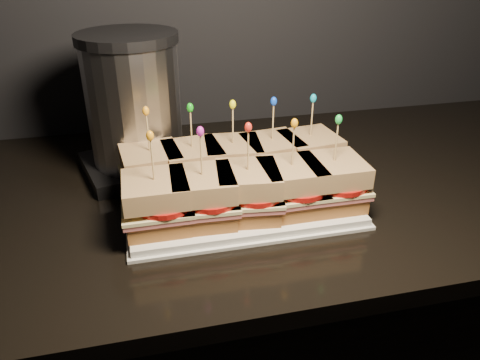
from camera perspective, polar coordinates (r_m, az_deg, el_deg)
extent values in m
cube|color=black|center=(1.26, 6.70, -18.34)|extent=(2.58, 0.70, 0.85)
cube|color=black|center=(0.99, 8.08, -0.45)|extent=(2.62, 0.74, 0.03)
cube|color=white|center=(0.87, 0.00, -2.69)|extent=(0.40, 0.25, 0.02)
cube|color=white|center=(0.87, 0.00, -3.03)|extent=(0.42, 0.26, 0.01)
cube|color=brown|center=(0.89, -10.54, -0.68)|extent=(0.11, 0.11, 0.03)
cube|color=#C55353|center=(0.88, -10.64, 0.35)|extent=(0.12, 0.12, 0.01)
cube|color=beige|center=(0.88, -10.68, 0.75)|extent=(0.12, 0.12, 0.01)
cylinder|color=#AB130E|center=(0.87, -9.91, 1.10)|extent=(0.10, 0.10, 0.01)
cube|color=#71330F|center=(0.87, -10.84, 2.49)|extent=(0.11, 0.11, 0.03)
cylinder|color=tan|center=(0.85, -11.13, 5.39)|extent=(0.00, 0.00, 0.09)
ellipsoid|color=orange|center=(0.83, -11.41, 8.26)|extent=(0.01, 0.01, 0.02)
cube|color=brown|center=(0.89, -5.64, -0.15)|extent=(0.11, 0.11, 0.03)
cube|color=#C55353|center=(0.89, -5.69, 0.87)|extent=(0.12, 0.12, 0.01)
cube|color=beige|center=(0.88, -5.71, 1.28)|extent=(0.12, 0.12, 0.01)
cylinder|color=#AB130E|center=(0.88, -4.90, 1.63)|extent=(0.10, 0.10, 0.01)
cube|color=#71330F|center=(0.87, -5.80, 3.02)|extent=(0.11, 0.11, 0.03)
cylinder|color=tan|center=(0.85, -5.96, 5.92)|extent=(0.00, 0.00, 0.09)
ellipsoid|color=#10AD14|center=(0.84, -6.11, 8.78)|extent=(0.01, 0.01, 0.02)
cube|color=brown|center=(0.91, -0.83, 0.37)|extent=(0.11, 0.11, 0.03)
cube|color=#C55353|center=(0.90, -0.84, 1.39)|extent=(0.12, 0.12, 0.01)
cube|color=beige|center=(0.89, -0.84, 1.79)|extent=(0.12, 0.12, 0.01)
cylinder|color=#AB130E|center=(0.89, -0.01, 2.13)|extent=(0.10, 0.10, 0.01)
cube|color=#71330F|center=(0.88, -0.85, 3.51)|extent=(0.11, 0.11, 0.03)
cylinder|color=tan|center=(0.86, -0.88, 6.38)|extent=(0.00, 0.00, 0.09)
ellipsoid|color=yellow|center=(0.85, -0.90, 9.21)|extent=(0.01, 0.01, 0.02)
cube|color=brown|center=(0.92, 3.83, 0.87)|extent=(0.11, 0.11, 0.03)
cube|color=#C55353|center=(0.92, 3.86, 1.87)|extent=(0.12, 0.12, 0.01)
cube|color=beige|center=(0.91, 3.88, 2.27)|extent=(0.13, 0.12, 0.01)
cylinder|color=#AB130E|center=(0.91, 4.73, 2.61)|extent=(0.10, 0.10, 0.01)
cube|color=#71330F|center=(0.90, 3.94, 3.96)|extent=(0.11, 0.11, 0.03)
cylinder|color=tan|center=(0.88, 4.04, 6.78)|extent=(0.00, 0.00, 0.09)
ellipsoid|color=blue|center=(0.87, 4.14, 9.56)|extent=(0.01, 0.01, 0.02)
cube|color=brown|center=(0.95, 8.29, 1.34)|extent=(0.11, 0.11, 0.03)
cube|color=#C55353|center=(0.94, 8.36, 2.33)|extent=(0.12, 0.12, 0.01)
cube|color=beige|center=(0.94, 8.39, 2.71)|extent=(0.12, 0.12, 0.01)
cylinder|color=#AB130E|center=(0.93, 9.24, 3.04)|extent=(0.10, 0.10, 0.01)
cube|color=#71330F|center=(0.92, 8.51, 4.37)|extent=(0.11, 0.11, 0.03)
cylinder|color=tan|center=(0.91, 8.72, 7.12)|extent=(0.00, 0.00, 0.09)
ellipsoid|color=#0E95B2|center=(0.89, 8.93, 9.82)|extent=(0.01, 0.01, 0.02)
cube|color=brown|center=(0.79, -9.97, -4.56)|extent=(0.10, 0.10, 0.03)
cube|color=#C55353|center=(0.78, -10.08, -3.45)|extent=(0.11, 0.11, 0.01)
cube|color=beige|center=(0.78, -10.12, -3.01)|extent=(0.11, 0.11, 0.01)
cylinder|color=#AB130E|center=(0.77, -9.25, -2.66)|extent=(0.10, 0.10, 0.01)
cube|color=#71330F|center=(0.76, -10.31, -1.11)|extent=(0.10, 0.10, 0.03)
cylinder|color=tan|center=(0.74, -10.61, 2.11)|extent=(0.00, 0.00, 0.09)
ellipsoid|color=orange|center=(0.72, -10.92, 5.32)|extent=(0.01, 0.01, 0.02)
cube|color=brown|center=(0.80, -4.46, -3.94)|extent=(0.11, 0.11, 0.03)
cube|color=#C55353|center=(0.79, -4.50, -2.83)|extent=(0.12, 0.11, 0.01)
cube|color=beige|center=(0.78, -4.52, -2.39)|extent=(0.12, 0.11, 0.01)
cylinder|color=#AB130E|center=(0.78, -3.60, -2.03)|extent=(0.10, 0.10, 0.01)
cube|color=#71330F|center=(0.77, -4.60, -0.49)|extent=(0.11, 0.11, 0.03)
cylinder|color=tan|center=(0.75, -4.74, 2.72)|extent=(0.00, 0.00, 0.09)
ellipsoid|color=#C321A5|center=(0.73, -4.88, 5.92)|extent=(0.01, 0.01, 0.02)
cube|color=brown|center=(0.81, 0.93, -3.30)|extent=(0.11, 0.11, 0.03)
cube|color=#C55353|center=(0.80, 0.94, -2.19)|extent=(0.12, 0.12, 0.01)
cube|color=beige|center=(0.80, 0.95, -1.76)|extent=(0.12, 0.12, 0.01)
cylinder|color=#AB130E|center=(0.79, 1.90, -1.40)|extent=(0.10, 0.10, 0.01)
cube|color=#71330F|center=(0.78, 0.96, 0.12)|extent=(0.11, 0.11, 0.03)
cylinder|color=tan|center=(0.76, 0.99, 3.29)|extent=(0.00, 0.00, 0.09)
ellipsoid|color=red|center=(0.74, 1.02, 6.45)|extent=(0.01, 0.01, 0.02)
cube|color=brown|center=(0.83, 6.10, -2.65)|extent=(0.10, 0.10, 0.03)
cube|color=#C55353|center=(0.82, 6.17, -1.57)|extent=(0.11, 0.11, 0.01)
cube|color=beige|center=(0.82, 6.19, -1.14)|extent=(0.11, 0.11, 0.01)
cylinder|color=#AB130E|center=(0.81, 7.15, -0.78)|extent=(0.10, 0.10, 0.01)
cube|color=#71330F|center=(0.80, 6.30, 0.70)|extent=(0.10, 0.10, 0.03)
cylinder|color=tan|center=(0.78, 6.48, 3.80)|extent=(0.00, 0.00, 0.09)
ellipsoid|color=orange|center=(0.76, 6.65, 6.89)|extent=(0.01, 0.01, 0.02)
cube|color=brown|center=(0.85, 10.99, -2.02)|extent=(0.10, 0.10, 0.03)
cube|color=#C55353|center=(0.85, 11.10, -0.96)|extent=(0.11, 0.11, 0.01)
cube|color=beige|center=(0.84, 11.14, -0.55)|extent=(0.11, 0.11, 0.01)
cylinder|color=#AB130E|center=(0.84, 12.10, -0.19)|extent=(0.10, 0.10, 0.01)
cube|color=#71330F|center=(0.83, 11.33, 1.25)|extent=(0.10, 0.10, 0.03)
cylinder|color=tan|center=(0.81, 11.64, 4.26)|extent=(0.00, 0.00, 0.09)
ellipsoid|color=green|center=(0.79, 11.94, 7.24)|extent=(0.01, 0.01, 0.02)
cube|color=#262628|center=(1.02, -12.03, 1.89)|extent=(0.26, 0.23, 0.03)
cylinder|color=silver|center=(0.97, -12.81, 9.03)|extent=(0.19, 0.19, 0.24)
cylinder|color=#262628|center=(0.94, -13.67, 16.54)|extent=(0.19, 0.19, 0.02)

